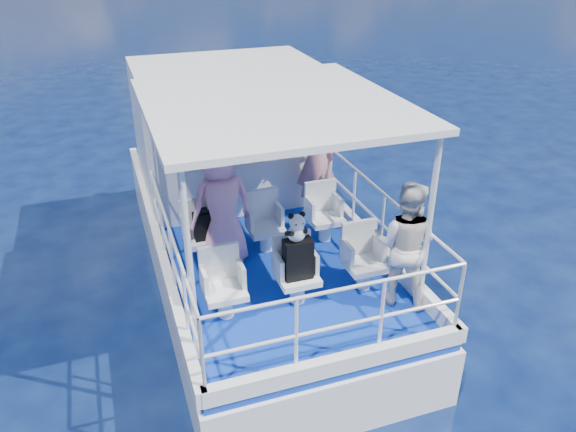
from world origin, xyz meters
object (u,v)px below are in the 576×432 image
object	(u,v)px
passenger_stbd_aft	(405,244)
backpack_center	(298,259)
panda	(297,227)
passenger_port_fwd	(222,205)

from	to	relation	value
passenger_stbd_aft	backpack_center	bearing A→B (deg)	25.62
passenger_stbd_aft	panda	xyz separation A→B (m)	(-1.23, 0.34, 0.27)
backpack_center	panda	world-z (taller)	panda
passenger_port_fwd	panda	world-z (taller)	passenger_port_fwd
passenger_port_fwd	backpack_center	bearing A→B (deg)	106.04
passenger_stbd_aft	passenger_port_fwd	bearing A→B (deg)	0.90
backpack_center	passenger_stbd_aft	bearing A→B (deg)	-15.69
passenger_stbd_aft	backpack_center	size ratio (longest dim) A/B	3.13
backpack_center	passenger_port_fwd	bearing A→B (deg)	116.97
backpack_center	panda	size ratio (longest dim) A/B	1.42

